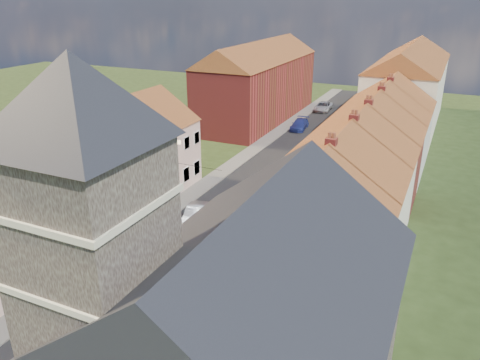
{
  "coord_description": "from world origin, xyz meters",
  "views": [
    {
      "loc": [
        15.06,
        -8.44,
        16.39
      ],
      "look_at": [
        1.62,
        20.5,
        3.5
      ],
      "focal_mm": 35.0,
      "sensor_mm": 36.0,
      "label": 1
    }
  ],
  "objects_px": {
    "pedestrian_right": "(256,248)",
    "pedestrian_left_b": "(112,242)",
    "church": "(234,321)",
    "car_distant": "(323,107)",
    "pedestrian_left": "(117,243)",
    "car_mid": "(195,214)",
    "lamppost": "(174,171)",
    "car_far": "(300,124)",
    "car_near": "(88,296)"
  },
  "relations": [
    {
      "from": "car_near",
      "to": "pedestrian_left_b",
      "type": "relative_size",
      "value": 2.06
    },
    {
      "from": "car_mid",
      "to": "pedestrian_left_b",
      "type": "height_order",
      "value": "pedestrian_left_b"
    },
    {
      "from": "car_near",
      "to": "car_distant",
      "type": "xyz_separation_m",
      "value": [
        -0.65,
        50.64,
        -0.03
      ]
    },
    {
      "from": "pedestrian_left",
      "to": "pedestrian_left_b",
      "type": "bearing_deg",
      "value": -137.95
    },
    {
      "from": "pedestrian_left",
      "to": "car_distant",
      "type": "bearing_deg",
      "value": 101.69
    },
    {
      "from": "car_distant",
      "to": "pedestrian_right",
      "type": "bearing_deg",
      "value": -84.23
    },
    {
      "from": "car_distant",
      "to": "pedestrian_left",
      "type": "xyz_separation_m",
      "value": [
        -1.31,
        -45.66,
        0.3
      ]
    },
    {
      "from": "church",
      "to": "pedestrian_left",
      "type": "xyz_separation_m",
      "value": [
        -13.06,
        9.34,
        -4.93
      ]
    },
    {
      "from": "car_distant",
      "to": "pedestrian_left_b",
      "type": "xyz_separation_m",
      "value": [
        -1.62,
        -45.83,
        0.44
      ]
    },
    {
      "from": "pedestrian_left",
      "to": "pedestrian_right",
      "type": "height_order",
      "value": "pedestrian_right"
    },
    {
      "from": "car_far",
      "to": "pedestrian_left_b",
      "type": "bearing_deg",
      "value": -97.41
    },
    {
      "from": "car_near",
      "to": "pedestrian_left",
      "type": "xyz_separation_m",
      "value": [
        -1.96,
        4.98,
        0.27
      ]
    },
    {
      "from": "car_far",
      "to": "pedestrian_right",
      "type": "height_order",
      "value": "pedestrian_right"
    },
    {
      "from": "church",
      "to": "car_distant",
      "type": "height_order",
      "value": "church"
    },
    {
      "from": "pedestrian_right",
      "to": "car_mid",
      "type": "bearing_deg",
      "value": -31.09
    },
    {
      "from": "lamppost",
      "to": "pedestrian_left",
      "type": "height_order",
      "value": "lamppost"
    },
    {
      "from": "church",
      "to": "car_far",
      "type": "height_order",
      "value": "church"
    },
    {
      "from": "pedestrian_right",
      "to": "pedestrian_left_b",
      "type": "height_order",
      "value": "pedestrian_left_b"
    },
    {
      "from": "pedestrian_right",
      "to": "lamppost",
      "type": "bearing_deg",
      "value": -29.34
    },
    {
      "from": "car_near",
      "to": "car_far",
      "type": "distance_m",
      "value": 39.67
    },
    {
      "from": "car_mid",
      "to": "car_near",
      "type": "bearing_deg",
      "value": -103.21
    },
    {
      "from": "car_mid",
      "to": "lamppost",
      "type": "bearing_deg",
      "value": 147.86
    },
    {
      "from": "car_far",
      "to": "pedestrian_right",
      "type": "distance_m",
      "value": 32.3
    },
    {
      "from": "church",
      "to": "car_distant",
      "type": "distance_m",
      "value": 56.48
    },
    {
      "from": "church",
      "to": "pedestrian_left",
      "type": "height_order",
      "value": "church"
    },
    {
      "from": "pedestrian_left",
      "to": "car_far",
      "type": "bearing_deg",
      "value": 101.28
    },
    {
      "from": "lamppost",
      "to": "car_distant",
      "type": "bearing_deg",
      "value": 87.87
    },
    {
      "from": "lamppost",
      "to": "car_distant",
      "type": "distance_m",
      "value": 38.46
    },
    {
      "from": "pedestrian_right",
      "to": "pedestrian_left_b",
      "type": "distance_m",
      "value": 9.53
    },
    {
      "from": "pedestrian_left_b",
      "to": "car_far",
      "type": "bearing_deg",
      "value": 86.41
    },
    {
      "from": "car_near",
      "to": "pedestrian_left",
      "type": "bearing_deg",
      "value": 116.41
    },
    {
      "from": "car_mid",
      "to": "pedestrian_left",
      "type": "height_order",
      "value": "pedestrian_left"
    },
    {
      "from": "church",
      "to": "pedestrian_right",
      "type": "distance_m",
      "value": 14.21
    },
    {
      "from": "car_distant",
      "to": "church",
      "type": "bearing_deg",
      "value": -81.9
    },
    {
      "from": "lamppost",
      "to": "car_far",
      "type": "height_order",
      "value": "lamppost"
    },
    {
      "from": "car_mid",
      "to": "pedestrian_right",
      "type": "bearing_deg",
      "value": -39.0
    },
    {
      "from": "car_mid",
      "to": "pedestrian_left_b",
      "type": "bearing_deg",
      "value": -122.65
    },
    {
      "from": "car_near",
      "to": "car_mid",
      "type": "xyz_separation_m",
      "value": [
        0.24,
        11.47,
        -0.04
      ]
    },
    {
      "from": "church",
      "to": "pedestrian_left_b",
      "type": "xyz_separation_m",
      "value": [
        -13.36,
        9.17,
        -4.79
      ]
    },
    {
      "from": "church",
      "to": "car_distant",
      "type": "bearing_deg",
      "value": 102.05
    },
    {
      "from": "lamppost",
      "to": "car_distant",
      "type": "xyz_separation_m",
      "value": [
        1.43,
        38.32,
        -2.89
      ]
    },
    {
      "from": "church",
      "to": "car_near",
      "type": "height_order",
      "value": "church"
    },
    {
      "from": "car_near",
      "to": "car_distant",
      "type": "height_order",
      "value": "car_near"
    },
    {
      "from": "car_far",
      "to": "car_distant",
      "type": "relative_size",
      "value": 0.94
    },
    {
      "from": "car_distant",
      "to": "pedestrian_right",
      "type": "relative_size",
      "value": 2.63
    },
    {
      "from": "lamppost",
      "to": "car_far",
      "type": "bearing_deg",
      "value": 87.15
    },
    {
      "from": "church",
      "to": "lamppost",
      "type": "xyz_separation_m",
      "value": [
        -13.17,
        16.68,
        -2.34
      ]
    },
    {
      "from": "church",
      "to": "pedestrian_left_b",
      "type": "distance_m",
      "value": 16.9
    },
    {
      "from": "lamppost",
      "to": "car_distant",
      "type": "relative_size",
      "value": 1.29
    },
    {
      "from": "pedestrian_left_b",
      "to": "lamppost",
      "type": "bearing_deg",
      "value": 87.49
    }
  ]
}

